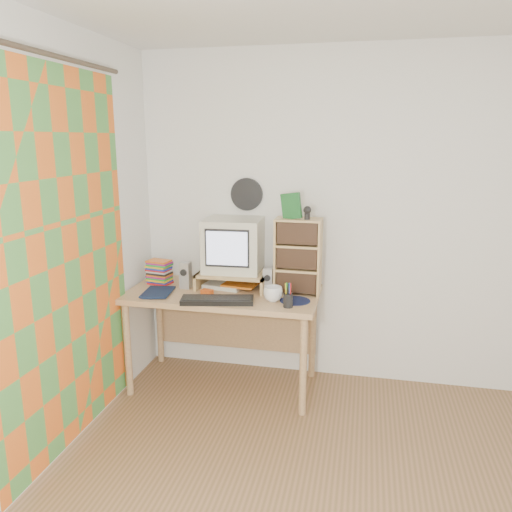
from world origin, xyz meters
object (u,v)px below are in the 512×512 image
at_px(desk, 225,306).
at_px(crt_monitor, 233,245).
at_px(diary, 145,290).
at_px(cd_rack, 298,256).
at_px(keyboard, 217,300).
at_px(mug, 273,294).
at_px(dvd_stack, 159,269).

height_order(desk, crt_monitor, crt_monitor).
distance_m(desk, diary, 0.61).
xyz_separation_m(crt_monitor, cd_rack, (0.50, -0.06, -0.04)).
distance_m(cd_rack, diary, 1.14).
bearing_deg(keyboard, crt_monitor, 77.49).
bearing_deg(cd_rack, mug, -119.79).
xyz_separation_m(keyboard, diary, (-0.58, 0.08, 0.01)).
distance_m(keyboard, mug, 0.39).
xyz_separation_m(crt_monitor, diary, (-0.58, -0.32, -0.29)).
distance_m(dvd_stack, mug, 0.97).
bearing_deg(keyboard, mug, 5.08).
distance_m(dvd_stack, diary, 0.28).
xyz_separation_m(dvd_stack, cd_rack, (1.08, 0.00, 0.15)).
bearing_deg(diary, dvd_stack, 81.94).
bearing_deg(diary, keyboard, -14.67).
xyz_separation_m(keyboard, mug, (0.37, 0.11, 0.04)).
relative_size(desk, dvd_stack, 5.84).
height_order(keyboard, diary, diary).
distance_m(keyboard, cd_rack, 0.66).
bearing_deg(diary, crt_monitor, 21.96).
bearing_deg(crt_monitor, mug, -41.41).
relative_size(cd_rack, mug, 4.15).
distance_m(crt_monitor, dvd_stack, 0.61).
relative_size(keyboard, cd_rack, 0.91).
bearing_deg(mug, cd_rack, 59.15).
xyz_separation_m(desk, mug, (0.40, -0.20, 0.19)).
height_order(dvd_stack, mug, dvd_stack).
relative_size(desk, crt_monitor, 3.36).
height_order(keyboard, dvd_stack, dvd_stack).
bearing_deg(desk, diary, -156.98).
distance_m(desk, crt_monitor, 0.46).
distance_m(keyboard, diary, 0.58).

